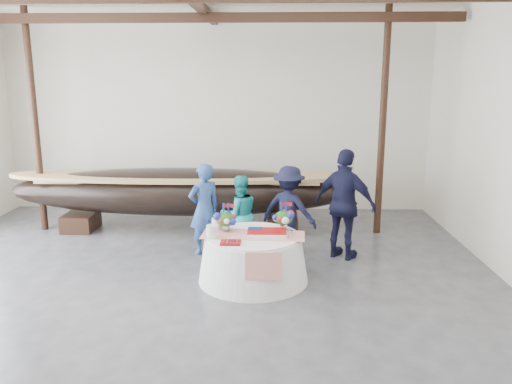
{
  "coord_description": "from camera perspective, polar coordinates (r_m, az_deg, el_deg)",
  "views": [
    {
      "loc": [
        1.31,
        -5.9,
        3.12
      ],
      "look_at": [
        1.03,
        2.91,
        1.11
      ],
      "focal_mm": 35.0,
      "sensor_mm": 36.0,
      "label": 1
    }
  ],
  "objects": [
    {
      "name": "pavilion_structure",
      "position": [
        6.82,
        -9.84,
        20.09
      ],
      "size": [
        9.8,
        11.76,
        4.5
      ],
      "color": "black",
      "rests_on": "ground"
    },
    {
      "name": "guest_man_left",
      "position": [
        9.05,
        3.78,
        -2.04
      ],
      "size": [
        1.19,
        0.98,
        1.6
      ],
      "primitive_type": "imported",
      "rotation": [
        0.0,
        0.0,
        2.7
      ],
      "color": "black",
      "rests_on": "ground"
    },
    {
      "name": "guest_man_right",
      "position": [
        8.83,
        10.12,
        -1.43
      ],
      "size": [
        1.21,
        1.04,
        1.95
      ],
      "primitive_type": "imported",
      "rotation": [
        0.0,
        0.0,
        2.54
      ],
      "color": "black",
      "rests_on": "ground"
    },
    {
      "name": "wall_back",
      "position": [
        12.01,
        -4.47,
        8.62
      ],
      "size": [
        10.0,
        0.02,
        4.5
      ],
      "primitive_type": "cube",
      "color": "silver",
      "rests_on": "ground"
    },
    {
      "name": "banquet_table",
      "position": [
        7.91,
        -0.33,
        -7.51
      ],
      "size": [
        1.73,
        1.73,
        0.74
      ],
      "color": "silver",
      "rests_on": "ground"
    },
    {
      "name": "guest_woman_teal",
      "position": [
        9.02,
        -1.9,
        -2.6
      ],
      "size": [
        0.85,
        0.75,
        1.45
      ],
      "primitive_type": "imported",
      "rotation": [
        0.0,
        0.0,
        3.49
      ],
      "color": "teal",
      "rests_on": "ground"
    },
    {
      "name": "guest_woman_blue",
      "position": [
        9.04,
        -5.93,
        -1.93
      ],
      "size": [
        0.72,
        0.66,
        1.66
      ],
      "primitive_type": "imported",
      "rotation": [
        0.0,
        0.0,
        3.72
      ],
      "color": "navy",
      "rests_on": "ground"
    },
    {
      "name": "longboat_display",
      "position": [
        10.44,
        -8.69,
        0.1
      ],
      "size": [
        7.09,
        1.42,
        1.33
      ],
      "color": "black",
      "rests_on": "ground"
    },
    {
      "name": "floor",
      "position": [
        6.8,
        -9.78,
        -14.67
      ],
      "size": [
        10.0,
        12.0,
        0.01
      ],
      "primitive_type": "cube",
      "color": "#3D3D42",
      "rests_on": "ground"
    },
    {
      "name": "tabletop_items",
      "position": [
        7.89,
        -0.44,
        -3.58
      ],
      "size": [
        1.63,
        0.99,
        0.4
      ],
      "color": "red",
      "rests_on": "banquet_table"
    }
  ]
}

